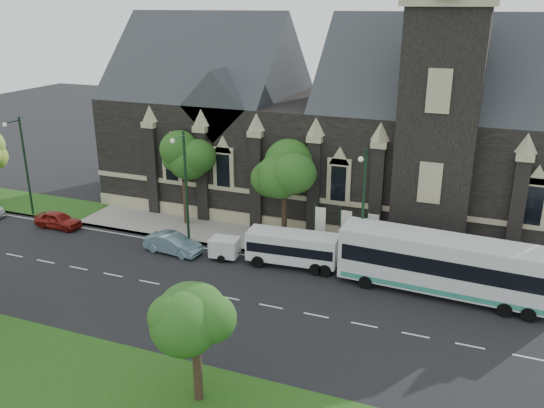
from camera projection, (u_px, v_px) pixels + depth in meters
The scene contains 17 objects.
ground at pixel (188, 290), 37.98m from camera, with size 160.00×160.00×0.00m, color black.
sidewalk at pixel (245, 237), 46.29m from camera, with size 80.00×5.00×0.15m, color #9B958D.
museum at pixel (340, 123), 49.95m from camera, with size 40.00×17.70×29.90m.
tree_park_east at pixel (200, 314), 26.13m from camera, with size 3.40×3.40×6.28m.
tree_walk_right at pixel (288, 170), 44.32m from camera, with size 4.08×4.08×7.80m.
tree_walk_left at pixel (187, 160), 47.45m from camera, with size 3.91×3.91×7.64m.
street_lamp_near at pixel (363, 203), 39.04m from camera, with size 0.36×1.88×9.00m.
street_lamp_mid at pixel (184, 181), 43.87m from camera, with size 0.36×1.88×9.00m.
street_lamp_far at pixel (23, 161), 49.40m from camera, with size 0.36×1.88×9.00m.
banner_flag_left at pixel (318, 223), 42.91m from camera, with size 0.90×0.10×4.00m.
banner_flag_center at pixel (344, 227), 42.22m from camera, with size 0.90×0.10×4.00m.
banner_flag_right at pixel (370, 231), 41.53m from camera, with size 0.90×0.10×4.00m.
tour_coach at pixel (443, 264), 36.83m from camera, with size 13.55×3.68×3.91m.
shuttle_bus at pixel (293, 247), 40.99m from camera, with size 6.72×2.78×2.54m.
box_trailer at pixel (225, 247), 42.37m from camera, with size 3.08×1.82×1.61m.
sedan at pixel (173, 244), 43.39m from camera, with size 1.60×4.58×1.51m, color #7497A8.
car_far_red at pixel (58, 220), 48.28m from camera, with size 1.67×4.16×1.42m, color maroon.
Camera 1 is at (17.67, -29.44, 18.13)m, focal length 37.51 mm.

